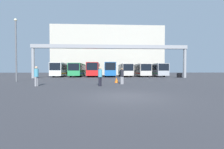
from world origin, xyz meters
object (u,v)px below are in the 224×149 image
at_px(bus_slot_3, 109,69).
at_px(tire_stack, 179,75).
at_px(bus_slot_1, 78,69).
at_px(lamp_post, 16,48).
at_px(pedestrian_near_center, 36,76).
at_px(bus_slot_0, 62,69).
at_px(bus_slot_2, 94,69).
at_px(bus_slot_5, 140,70).
at_px(pedestrian_far_center, 122,76).
at_px(traffic_cone, 116,80).
at_px(bus_slot_4, 125,70).
at_px(pedestrian_near_right, 100,76).
at_px(bus_slot_6, 155,69).

bearing_deg(bus_slot_3, tire_stack, -25.88).
relative_size(bus_slot_1, lamp_post, 1.35).
bearing_deg(tire_stack, pedestrian_near_center, -143.22).
bearing_deg(bus_slot_0, bus_slot_2, -0.57).
distance_m(bus_slot_5, pedestrian_far_center, 22.91).
bearing_deg(traffic_cone, bus_slot_4, 79.23).
xyz_separation_m(bus_slot_0, pedestrian_near_right, (9.94, -23.06, -0.87)).
bearing_deg(bus_slot_1, lamp_post, -106.07).
relative_size(bus_slot_1, pedestrian_near_center, 5.92).
xyz_separation_m(pedestrian_near_center, pedestrian_far_center, (8.22, 1.67, -0.06)).
distance_m(bus_slot_1, pedestrian_near_center, 22.93).
bearing_deg(bus_slot_3, bus_slot_4, -12.92).
bearing_deg(pedestrian_near_center, bus_slot_2, -169.03).
distance_m(bus_slot_0, lamp_post, 17.33).
bearing_deg(bus_slot_4, pedestrian_near_center, -116.72).
bearing_deg(pedestrian_far_center, pedestrian_near_center, -174.95).
distance_m(pedestrian_near_center, pedestrian_far_center, 8.39).
relative_size(bus_slot_0, bus_slot_5, 0.90).
bearing_deg(pedestrian_near_right, bus_slot_4, 19.27).
bearing_deg(bus_slot_6, pedestrian_far_center, -116.67).
bearing_deg(pedestrian_far_center, lamp_post, 156.59).
distance_m(traffic_cone, lamp_post, 13.69).
height_order(bus_slot_0, bus_slot_2, bus_slot_2).
xyz_separation_m(bus_slot_2, pedestrian_near_center, (-3.70, -22.76, -0.89)).
xyz_separation_m(bus_slot_6, pedestrian_near_right, (-13.18, -23.58, -0.80)).
xyz_separation_m(bus_slot_0, bus_slot_2, (7.71, -0.08, 0.04)).
bearing_deg(bus_slot_6, bus_slot_3, 179.01).
bearing_deg(tire_stack, bus_slot_5, 134.45).
bearing_deg(bus_slot_2, bus_slot_5, 3.45).
xyz_separation_m(bus_slot_0, bus_slot_1, (3.85, 0.08, -0.04)).
bearing_deg(lamp_post, bus_slot_0, 86.34).
height_order(pedestrian_near_center, traffic_cone, pedestrian_near_center).
distance_m(bus_slot_0, traffic_cone, 22.64).
distance_m(bus_slot_2, traffic_cone, 19.69).
bearing_deg(bus_slot_1, bus_slot_6, 1.31).
relative_size(bus_slot_6, lamp_post, 1.46).
height_order(bus_slot_1, tire_stack, bus_slot_1).
bearing_deg(bus_slot_2, pedestrian_near_center, -99.24).
distance_m(bus_slot_4, bus_slot_5, 3.93).
bearing_deg(bus_slot_6, pedestrian_near_right, -119.20).
bearing_deg(lamp_post, tire_stack, 21.62).
height_order(bus_slot_4, pedestrian_near_center, bus_slot_4).
bearing_deg(bus_slot_1, bus_slot_0, -178.84).
bearing_deg(bus_slot_3, bus_slot_0, -176.44).
height_order(bus_slot_1, bus_slot_5, bus_slot_1).
bearing_deg(traffic_cone, bus_slot_2, 101.98).
bearing_deg(bus_slot_6, bus_slot_1, -178.69).
xyz_separation_m(bus_slot_5, traffic_cone, (-7.49, -19.90, -1.40)).
relative_size(bus_slot_1, bus_slot_3, 0.90).
relative_size(bus_slot_5, pedestrian_far_center, 6.94).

